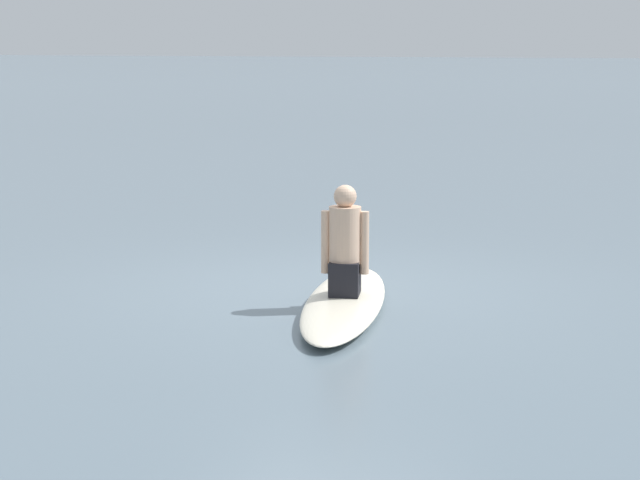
{
  "coord_description": "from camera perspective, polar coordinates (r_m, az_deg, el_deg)",
  "views": [
    {
      "loc": [
        -4.72,
        8.98,
        2.22
      ],
      "look_at": [
        -0.4,
        0.79,
        0.62
      ],
      "focal_mm": 63.15,
      "sensor_mm": 36.0,
      "label": 1
    }
  ],
  "objects": [
    {
      "name": "ground_plane",
      "position": [
        10.39,
        0.11,
        -2.52
      ],
      "size": [
        400.0,
        400.0,
        0.0
      ],
      "primitive_type": "plane",
      "color": "slate"
    },
    {
      "name": "surfboard",
      "position": [
        9.59,
        1.26,
        -3.16
      ],
      "size": [
        1.64,
        2.99,
        0.13
      ],
      "primitive_type": "ellipsoid",
      "rotation": [
        0.0,
        0.0,
        1.93
      ],
      "color": "silver",
      "rests_on": "ground"
    },
    {
      "name": "person_paddler",
      "position": [
        9.49,
        1.27,
        -0.27
      ],
      "size": [
        0.41,
        0.38,
        0.94
      ],
      "rotation": [
        0.0,
        0.0,
        1.93
      ],
      "color": "black",
      "rests_on": "surfboard"
    }
  ]
}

